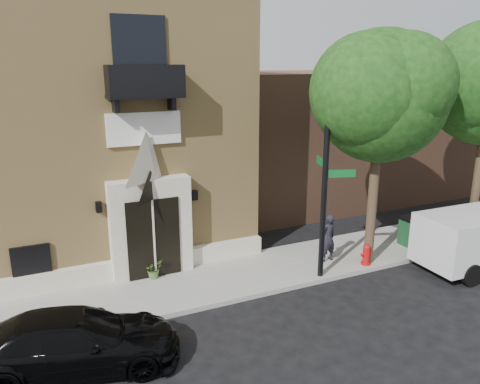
% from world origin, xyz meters
% --- Properties ---
extents(ground, '(120.00, 120.00, 0.00)m').
position_xyz_m(ground, '(0.00, 0.00, 0.00)').
color(ground, black).
rests_on(ground, ground).
extents(sidewalk, '(42.00, 3.00, 0.15)m').
position_xyz_m(sidewalk, '(1.00, 1.50, 0.07)').
color(sidewalk, gray).
rests_on(sidewalk, ground).
extents(church, '(12.20, 11.01, 9.30)m').
position_xyz_m(church, '(-2.99, 7.95, 4.63)').
color(church, tan).
rests_on(church, ground).
extents(neighbour_building, '(18.00, 8.00, 6.40)m').
position_xyz_m(neighbour_building, '(12.00, 9.00, 3.20)').
color(neighbour_building, brown).
rests_on(neighbour_building, ground).
extents(street_tree_left, '(4.97, 4.38, 7.77)m').
position_xyz_m(street_tree_left, '(6.03, 0.35, 5.87)').
color(street_tree_left, '#38281C').
rests_on(street_tree_left, sidewalk).
extents(black_sedan, '(5.05, 2.95, 1.38)m').
position_xyz_m(black_sedan, '(-3.83, -1.17, 0.69)').
color(black_sedan, black).
rests_on(black_sedan, ground).
extents(street_sign, '(1.01, 1.24, 6.60)m').
position_xyz_m(street_sign, '(3.91, 0.27, 3.47)').
color(street_sign, black).
rests_on(street_sign, sidewalk).
extents(fire_hydrant, '(0.42, 0.34, 0.74)m').
position_xyz_m(fire_hydrant, '(5.81, 0.32, 0.51)').
color(fire_hydrant, '#AF0D0F').
rests_on(fire_hydrant, sidewalk).
extents(dumpster, '(1.69, 0.97, 1.10)m').
position_xyz_m(dumpster, '(8.99, 0.91, 0.71)').
color(dumpster, '#0D331A').
rests_on(dumpster, sidewalk).
extents(planter, '(0.69, 0.64, 0.64)m').
position_xyz_m(planter, '(-1.08, 2.38, 0.47)').
color(planter, '#507436').
rests_on(planter, sidewalk).
extents(pedestrian_near, '(0.67, 0.48, 1.70)m').
position_xyz_m(pedestrian_near, '(4.78, 1.15, 1.00)').
color(pedestrian_near, black).
rests_on(pedestrian_near, sidewalk).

